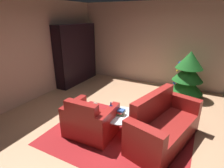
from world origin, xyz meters
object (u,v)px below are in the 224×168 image
(coffee_table, at_px, (121,117))
(decorated_tree, at_px, (188,74))
(bookshelf_unit, at_px, (79,54))
(armchair_red, at_px, (90,121))
(couch_red, at_px, (163,126))
(book_stack_on_table, at_px, (120,112))
(bottle_on_table, at_px, (111,110))

(coffee_table, height_order, decorated_tree, decorated_tree)
(bookshelf_unit, xyz_separation_m, decorated_tree, (3.66, 0.26, -0.30))
(armchair_red, distance_m, couch_red, 1.42)
(bookshelf_unit, bearing_deg, book_stack_on_table, -39.88)
(armchair_red, bearing_deg, coffee_table, 30.02)
(bookshelf_unit, relative_size, couch_red, 1.12)
(armchair_red, bearing_deg, decorated_tree, 62.31)
(armchair_red, height_order, book_stack_on_table, armchair_red)
(coffee_table, xyz_separation_m, bottle_on_table, (-0.17, -0.10, 0.15))
(bookshelf_unit, distance_m, bottle_on_table, 3.50)
(bookshelf_unit, height_order, armchair_red, bookshelf_unit)
(coffee_table, bearing_deg, armchair_red, -149.98)
(coffee_table, distance_m, book_stack_on_table, 0.10)
(bookshelf_unit, distance_m, armchair_red, 3.44)
(couch_red, relative_size, book_stack_on_table, 8.67)
(bookshelf_unit, relative_size, coffee_table, 2.83)
(bookshelf_unit, xyz_separation_m, couch_red, (3.52, -2.10, -0.69))
(bookshelf_unit, xyz_separation_m, bottle_on_table, (2.54, -2.35, -0.46))
(couch_red, height_order, coffee_table, couch_red)
(decorated_tree, bearing_deg, book_stack_on_table, -111.20)
(couch_red, xyz_separation_m, bottle_on_table, (-0.97, -0.26, 0.23))
(bookshelf_unit, height_order, bottle_on_table, bookshelf_unit)
(bottle_on_table, bearing_deg, couch_red, 14.80)
(armchair_red, height_order, couch_red, couch_red)
(coffee_table, xyz_separation_m, decorated_tree, (0.95, 2.52, 0.31))
(decorated_tree, bearing_deg, couch_red, -93.59)
(bookshelf_unit, xyz_separation_m, armchair_red, (2.18, -2.57, -0.71))
(armchair_red, distance_m, bottle_on_table, 0.49)
(bookshelf_unit, distance_m, coffee_table, 3.58)
(armchair_red, distance_m, decorated_tree, 3.22)
(armchair_red, bearing_deg, bottle_on_table, 30.42)
(book_stack_on_table, xyz_separation_m, bottle_on_table, (-0.15, -0.11, 0.05))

